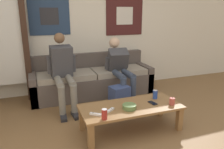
# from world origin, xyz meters

# --- Properties ---
(wall_back) EXTENTS (10.00, 0.07, 2.55)m
(wall_back) POSITION_xyz_m (-0.00, 2.54, 1.28)
(wall_back) COLOR silver
(wall_back) RESTS_ON ground_plane
(couch) EXTENTS (2.26, 0.71, 0.75)m
(couch) POSITION_xyz_m (-0.19, 2.19, 0.27)
(couch) COLOR #564C47
(couch) RESTS_ON ground_plane
(coffee_table) EXTENTS (1.32, 0.58, 0.35)m
(coffee_table) POSITION_xyz_m (-0.08, 0.70, 0.29)
(coffee_table) COLOR olive
(coffee_table) RESTS_ON ground_plane
(person_seated_adult) EXTENTS (0.47, 0.87, 1.21)m
(person_seated_adult) POSITION_xyz_m (-0.79, 1.78, 0.64)
(person_seated_adult) COLOR gray
(person_seated_adult) RESTS_ON ground_plane
(person_seated_teen) EXTENTS (0.47, 0.95, 1.08)m
(person_seated_teen) POSITION_xyz_m (0.23, 1.85, 0.59)
(person_seated_teen) COLOR #384256
(person_seated_teen) RESTS_ON ground_plane
(backpack) EXTENTS (0.34, 0.31, 0.37)m
(backpack) POSITION_xyz_m (0.05, 1.39, 0.18)
(backpack) COLOR navy
(backpack) RESTS_ON ground_plane
(ceramic_bowl) EXTENTS (0.18, 0.18, 0.06)m
(ceramic_bowl) POSITION_xyz_m (-0.13, 0.62, 0.38)
(ceramic_bowl) COLOR #607F47
(ceramic_bowl) RESTS_ON coffee_table
(pillar_candle) EXTENTS (0.07, 0.07, 0.11)m
(pillar_candle) POSITION_xyz_m (0.45, 0.55, 0.39)
(pillar_candle) COLOR #B24C42
(pillar_candle) RESTS_ON coffee_table
(drink_can_blue) EXTENTS (0.07, 0.07, 0.12)m
(drink_can_blue) POSITION_xyz_m (0.35, 0.81, 0.41)
(drink_can_blue) COLOR #28479E
(drink_can_blue) RESTS_ON coffee_table
(drink_can_red) EXTENTS (0.07, 0.07, 0.12)m
(drink_can_red) POSITION_xyz_m (-0.52, 0.47, 0.41)
(drink_can_red) COLOR maroon
(drink_can_red) RESTS_ON coffee_table
(game_controller_near_left) EXTENTS (0.14, 0.11, 0.03)m
(game_controller_near_left) POSITION_xyz_m (-0.38, 0.65, 0.36)
(game_controller_near_left) COLOR white
(game_controller_near_left) RESTS_ON coffee_table
(game_controller_near_right) EXTENTS (0.13, 0.12, 0.03)m
(game_controller_near_right) POSITION_xyz_m (-0.58, 0.60, 0.36)
(game_controller_near_right) COLOR white
(game_controller_near_right) RESTS_ON coffee_table
(cell_phone) EXTENTS (0.09, 0.14, 0.01)m
(cell_phone) POSITION_xyz_m (0.23, 0.67, 0.35)
(cell_phone) COLOR black
(cell_phone) RESTS_ON coffee_table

